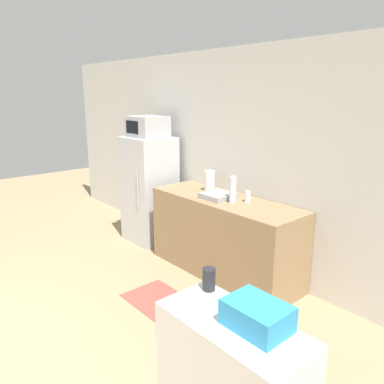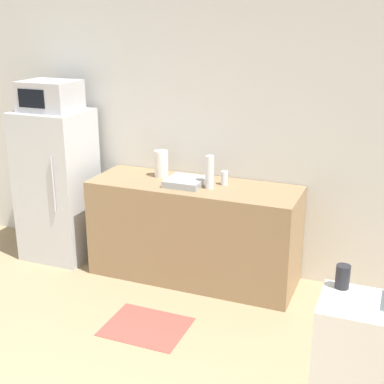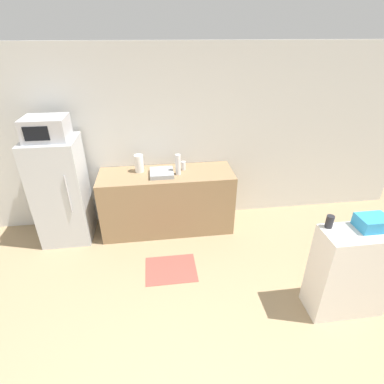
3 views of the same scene
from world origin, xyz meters
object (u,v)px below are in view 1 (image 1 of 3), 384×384
Objects in this scene: refrigerator at (149,190)px; jar at (209,279)px; basket at (257,316)px; bottle_short at (247,196)px; paper_towel_roll at (209,181)px; bottle_tall at (233,190)px; microwave at (147,127)px.

refrigerator is 3.39m from jar.
bottle_short is at bearing 131.80° from basket.
bottle_short is at bearing -1.70° from paper_towel_roll.
paper_towel_roll is (-0.54, 0.16, -0.02)m from bottle_tall.
bottle_tall is at bearing -121.56° from bottle_short.
bottle_tall is 2.34× the size of bottle_short.
refrigerator is 5.10× the size of bottle_tall.
jar is (1.32, -1.61, 0.02)m from bottle_tall.
jar is (2.95, -1.63, -0.56)m from microwave.
paper_towel_roll is at bearing 178.30° from bottle_short.
basket is (1.64, -1.83, 0.10)m from bottle_short.
bottle_tall is 1.17× the size of paper_towel_roll.
microwave is 1.25m from paper_towel_roll.
jar is (-0.40, 0.07, 0.00)m from basket.
refrigerator is 11.93× the size of bottle_short.
microwave is at bearing -175.61° from bottle_short.
paper_towel_roll is (1.09, 0.15, -0.60)m from microwave.
bottle_tall is at bearing -0.54° from refrigerator.
jar is at bearing -28.87° from refrigerator.
basket is 0.41m from jar.
paper_towel_roll reaches higher than basket.
refrigerator is at bearing 153.12° from basket.
bottle_tall is 0.57m from paper_towel_roll.
jar is at bearing -50.58° from bottle_tall.
microwave is 1.72m from bottle_tall.
jar is at bearing -54.90° from bottle_short.
bottle_tall is (1.63, -0.02, 0.32)m from refrigerator.
bottle_short is 0.43× the size of basket.
refrigerator is at bearing 179.46° from bottle_tall.
refrigerator is 1.66m from bottle_tall.
refrigerator is 0.89m from microwave.
refrigerator is 5.12× the size of basket.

